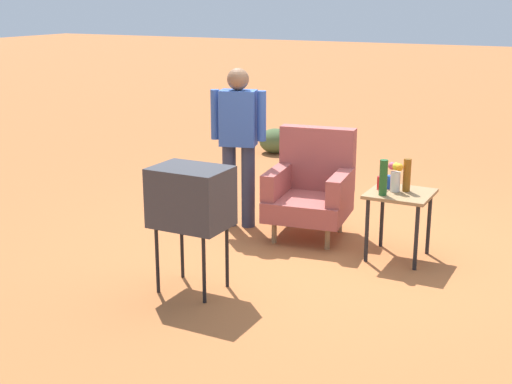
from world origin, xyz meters
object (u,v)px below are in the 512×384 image
(armchair, at_px, (311,187))
(bottle_tall_amber, at_px, (407,175))
(soda_can_blue, at_px, (389,182))
(bottle_wine_green, at_px, (383,178))
(person_standing, at_px, (238,138))
(soda_can_red, at_px, (381,183))
(tv_on_stand, at_px, (191,198))
(side_table, at_px, (400,202))
(flower_vase, at_px, (395,175))

(armchair, distance_m, bottle_tall_amber, 1.06)
(bottle_tall_amber, bearing_deg, soda_can_blue, 173.81)
(armchair, bearing_deg, bottle_wine_green, -25.71)
(person_standing, height_order, soda_can_red, person_standing)
(person_standing, distance_m, bottle_tall_amber, 1.79)
(armchair, xyz_separation_m, tv_on_stand, (-0.32, -1.72, 0.28))
(side_table, height_order, person_standing, person_standing)
(person_standing, xyz_separation_m, bottle_tall_amber, (1.78, -0.10, -0.16))
(armchair, height_order, soda_can_red, armchair)
(soda_can_red, relative_size, bottle_tall_amber, 0.41)
(side_table, bearing_deg, armchair, 165.81)
(side_table, relative_size, person_standing, 0.38)
(armchair, xyz_separation_m, soda_can_blue, (0.83, -0.17, 0.19))
(bottle_wine_green, bearing_deg, soda_can_blue, 94.19)
(person_standing, relative_size, soda_can_blue, 13.44)
(armchair, relative_size, person_standing, 0.65)
(soda_can_red, bearing_deg, person_standing, 174.40)
(bottle_tall_amber, bearing_deg, tv_on_stand, -130.69)
(soda_can_blue, bearing_deg, person_standing, 177.01)
(armchair, height_order, side_table, armchair)
(bottle_tall_amber, bearing_deg, person_standing, 176.71)
(tv_on_stand, relative_size, flower_vase, 3.89)
(armchair, distance_m, person_standing, 0.90)
(bottle_wine_green, xyz_separation_m, soda_can_red, (-0.07, 0.17, -0.10))
(person_standing, bearing_deg, tv_on_stand, -74.30)
(bottle_wine_green, xyz_separation_m, soda_can_blue, (-0.02, 0.24, -0.10))
(bottle_wine_green, bearing_deg, armchair, 154.29)
(side_table, bearing_deg, tv_on_stand, -131.01)
(bottle_tall_amber, bearing_deg, flower_vase, -149.59)
(soda_can_red, height_order, bottle_tall_amber, bottle_tall_amber)
(person_standing, bearing_deg, bottle_wine_green, -11.34)
(bottle_wine_green, distance_m, flower_vase, 0.18)
(flower_vase, bearing_deg, soda_can_red, 178.90)
(flower_vase, bearing_deg, bottle_tall_amber, 30.41)
(tv_on_stand, distance_m, person_standing, 1.71)
(tv_on_stand, bearing_deg, bottle_tall_amber, 49.31)
(person_standing, height_order, soda_can_blue, person_standing)
(tv_on_stand, xyz_separation_m, soda_can_blue, (1.15, 1.55, -0.10))
(soda_can_red, relative_size, soda_can_blue, 1.00)
(side_table, relative_size, bottle_tall_amber, 2.08)
(side_table, distance_m, soda_can_red, 0.24)
(bottle_wine_green, relative_size, soda_can_red, 2.62)
(soda_can_red, bearing_deg, soda_can_blue, 50.20)
(side_table, distance_m, soda_can_blue, 0.22)
(armchair, bearing_deg, bottle_tall_amber, -10.54)
(armchair, distance_m, soda_can_red, 0.83)
(armchair, distance_m, tv_on_stand, 1.77)
(person_standing, bearing_deg, armchair, 6.18)
(person_standing, xyz_separation_m, bottle_wine_green, (1.63, -0.33, -0.15))
(bottle_tall_amber, xyz_separation_m, flower_vase, (-0.09, -0.05, -0.00))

